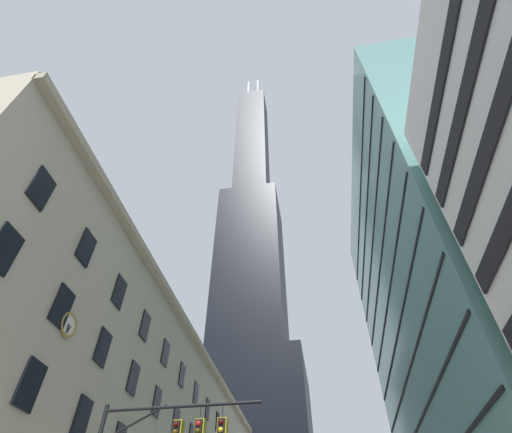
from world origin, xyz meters
name	(u,v)px	position (x,y,z in m)	size (l,w,h in m)	color
dark_skyscraper	(251,308)	(-15.89, 87.49, 63.06)	(29.96, 29.96, 212.92)	black
glass_office_midrise	(479,300)	(20.23, 25.11, 23.35)	(18.56, 38.28, 46.71)	slate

